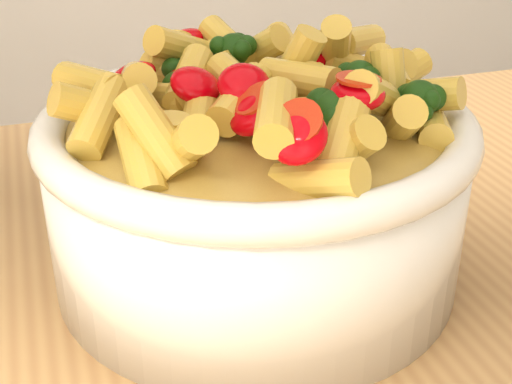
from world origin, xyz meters
name	(u,v)px	position (x,y,z in m)	size (l,w,h in m)	color
serving_bowl	(256,190)	(0.10, 0.08, 0.96)	(0.27, 0.27, 0.12)	white
pasta_salad	(256,82)	(0.10, 0.08, 1.03)	(0.22, 0.22, 0.05)	gold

